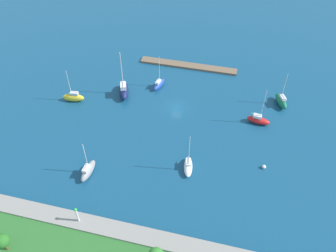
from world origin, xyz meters
TOP-DOWN VIEW (x-y plane):
  - water at (0.00, 0.00)m, footprint 160.00×160.00m
  - pier_dock at (0.70, -18.15)m, footprint 27.45×2.73m
  - breakwater at (0.00, 35.53)m, footprint 74.98×3.29m
  - harbor_beacon at (9.49, 35.53)m, footprint 0.56×0.56m
  - park_tree_midwest at (18.88, 43.18)m, footprint 2.44×2.44m
  - sailboat_white_far_south at (-6.70, 18.49)m, footprint 2.67×5.47m
  - sailboat_yellow_off_beacon at (25.52, 3.76)m, footprint 5.64×2.41m
  - sailboat_gray_east_end at (12.56, 24.57)m, footprint 1.83×5.66m
  - sailboat_navy_inner_mooring at (14.10, -1.58)m, footprint 4.69×7.46m
  - sailboat_red_mid_basin at (-19.79, 0.95)m, footprint 5.52×2.58m
  - sailboat_green_west_end at (-24.80, -7.17)m, footprint 3.77×5.84m
  - sailboat_blue_lone_south at (6.25, -6.92)m, footprint 2.70×5.45m
  - mooring_buoy_white at (-21.75, 14.51)m, footprint 0.83×0.83m

SIDE VIEW (x-z plane):
  - water at x=0.00m, z-range 0.00..0.00m
  - pier_dock at x=0.70m, z-range 0.00..0.60m
  - mooring_buoy_white at x=-21.75m, z-range 0.00..0.83m
  - breakwater at x=0.00m, z-range 0.00..1.22m
  - sailboat_white_far_south at x=-6.70m, z-range -4.01..5.73m
  - sailboat_blue_lone_south at x=6.25m, z-range -3.62..5.52m
  - sailboat_red_mid_basin at x=-19.79m, z-range -3.83..5.75m
  - sailboat_gray_east_end at x=12.56m, z-range -3.15..5.31m
  - sailboat_yellow_off_beacon at x=25.52m, z-range -3.33..5.68m
  - sailboat_green_west_end at x=-24.80m, z-range -3.26..5.74m
  - sailboat_navy_inner_mooring at x=14.10m, z-range -4.62..7.65m
  - harbor_beacon at x=9.49m, z-range 1.51..5.24m
  - park_tree_midwest at x=18.88m, z-range 1.70..5.73m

